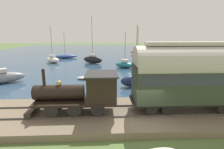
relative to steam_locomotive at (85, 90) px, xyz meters
The scene contains 16 objects.
ground_plane 4.65m from the steam_locomotive, 110.25° to the right, with size 200.00×200.00×0.00m, color #516B38.
harbor_water 43.35m from the steam_locomotive, ahead, with size 80.00×80.00×0.01m.
rail_embankment 4.32m from the steam_locomotive, 90.00° to the right, with size 5.65×56.00×0.59m.
steam_locomotive is the anchor object (origin of this frame).
passenger_coach 7.60m from the steam_locomotive, 90.00° to the right, with size 2.56×8.53×4.85m.
sailboat_navy 9.29m from the steam_locomotive, 32.79° to the right, with size 2.41×3.99×6.82m.
sailboat_red 42.10m from the steam_locomotive, 15.83° to the right, with size 4.18×5.39×7.61m.
sailboat_white 26.37m from the steam_locomotive, 20.61° to the left, with size 3.11×3.63×7.41m.
sailboat_teal 19.44m from the steam_locomotive, 14.98° to the right, with size 3.01×3.78×6.20m.
sailboat_blue 32.39m from the steam_locomotive, 14.60° to the left, with size 2.72×5.99×6.20m.
sailboat_black 23.81m from the steam_locomotive, ahead, with size 3.17×4.32×9.25m.
sailboat_gray 14.86m from the steam_locomotive, 50.17° to the left, with size 3.84×5.56×6.35m.
rowboat_mid_harbor 11.21m from the steam_locomotive, ahead, with size 1.31×2.44×0.38m.
rowboat_off_pier 6.72m from the steam_locomotive, 12.96° to the right, with size 1.49×2.29×0.45m.
rowboat_near_shore 17.59m from the steam_locomotive, 47.13° to the right, with size 0.93×2.07×0.48m.
rowboat_far_out 17.52m from the steam_locomotive, 60.38° to the right, with size 2.54×2.28×0.36m.
Camera 1 is at (-10.22, 2.54, 6.01)m, focal length 28.00 mm.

